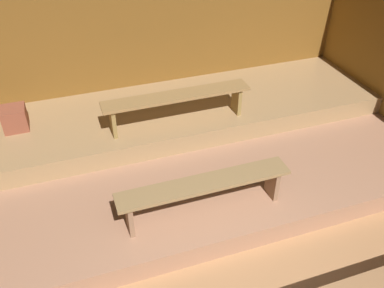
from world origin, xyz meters
name	(u,v)px	position (x,y,z in m)	size (l,w,h in m)	color
ground	(195,210)	(0.00, 2.26, -0.04)	(7.06, 5.31, 0.08)	#A07048
wall_back	(142,42)	(0.00, 4.54, 1.17)	(7.06, 0.06, 2.34)	brown
platform_lower	(176,162)	(0.00, 3.00, 0.13)	(6.26, 3.03, 0.25)	#9C6E52
platform_middle	(159,116)	(0.00, 3.75, 0.38)	(6.26, 1.53, 0.25)	#99774E
bench_lower_center	(205,188)	(-0.01, 1.94, 0.58)	(1.84, 0.28, 0.41)	olive
bench_middle_center	(177,100)	(0.14, 3.33, 0.83)	(1.90, 0.28, 0.41)	olive
wooden_crate_middle	(15,118)	(-1.84, 3.87, 0.65)	(0.30, 0.30, 0.30)	brown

